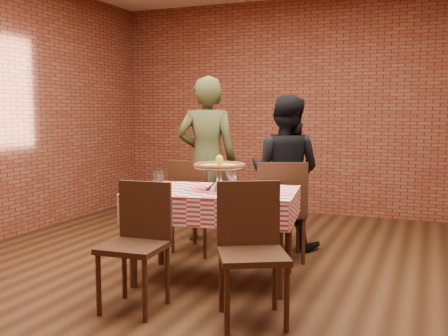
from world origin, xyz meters
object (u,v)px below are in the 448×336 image
Objects in this scene: pizza_stand at (219,178)px; chair_far_left at (199,206)px; chair_near_left at (133,248)px; pizza at (219,166)px; water_glass_right at (158,178)px; table at (214,236)px; diner_olive at (207,159)px; condiment_caddy at (231,178)px; diner_black at (285,172)px; water_glass_left at (158,182)px; chair_far_right at (280,210)px; chair_near_right at (253,254)px.

pizza_stand is 0.46× the size of chair_far_left.
pizza is at bearing 66.05° from chair_near_left.
chair_far_left is (0.05, 0.74, -0.36)m from water_glass_right.
diner_olive is at bearing 116.11° from table.
table is 9.95× the size of water_glass_right.
diner_black is at bearing 63.93° from condiment_caddy.
pizza_stand is at bearing 21.02° from table.
water_glass_left is at bearing 79.24° from diner_olive.
chair_far_right is 1.11m from diner_olive.
chair_near_left is at bearing 159.67° from chair_near_right.
diner_olive is at bearing 96.18° from chair_near_left.
pizza is at bearing 0.00° from pizza_stand.
chair_far_right reaches higher than condiment_caddy.
pizza reaches higher than water_glass_right.
pizza is (0.04, 0.02, 0.58)m from table.
chair_near_left reaches higher than table.
chair_far_left is at bearing 86.32° from water_glass_right.
chair_far_right is at bearing 71.40° from chair_near_right.
pizza is 3.20× the size of water_glass_left.
pizza reaches higher than pizza_stand.
chair_far_left is (-0.21, 1.57, 0.02)m from chair_near_left.
chair_far_right is 0.56m from diner_black.
chair_far_left is (-1.06, 1.46, 0.00)m from chair_near_right.
diner_black is at bearing 65.07° from water_glass_left.
diner_olive reaches higher than condiment_caddy.
chair_near_right is 0.98× the size of chair_far_right.
chair_far_right is at bearing 52.84° from water_glass_left.
condiment_caddy is at bearing 23.73° from water_glass_right.
pizza_stand is 0.97m from chair_near_left.
chair_near_right is (0.84, 0.11, 0.01)m from chair_near_left.
pizza reaches higher than chair_near_left.
water_glass_left is 0.14× the size of chair_far_left.
table is 1.43× the size of chair_far_left.
pizza_stand is at bearing 0.00° from pizza.
chair_far_right is at bearing 137.39° from diner_olive.
pizza is at bearing 49.11° from chair_far_right.
chair_near_left is (-0.32, -1.09, -0.38)m from condiment_caddy.
diner_olive reaches higher than chair_near_right.
diner_black reaches higher than pizza_stand.
diner_black reaches higher than table.
water_glass_right is 0.14× the size of chair_far_right.
chair_far_right reaches higher than water_glass_left.
chair_near_left is (-0.31, -0.82, -0.41)m from pizza_stand.
diner_black is at bearing -136.15° from chair_far_left.
diner_olive is at bearing 5.89° from diner_black.
chair_far_left is (-0.53, 0.75, -0.39)m from pizza_stand.
pizza_stand is 3.19× the size of water_glass_right.
pizza is at bearing 134.42° from chair_far_left.
water_glass_left is (-0.46, -0.19, -0.03)m from pizza_stand.
diner_black is at bearing 72.68° from chair_near_left.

